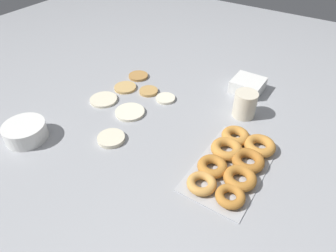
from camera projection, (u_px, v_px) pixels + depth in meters
ground_plane at (143, 119)px, 1.16m from camera, size 3.00×3.00×0.00m
pancake_0 at (149, 91)px, 1.30m from camera, size 0.08×0.08×0.01m
pancake_1 at (111, 138)px, 1.06m from camera, size 0.10×0.10×0.01m
pancake_2 at (166, 98)px, 1.25m from camera, size 0.08×0.08×0.01m
pancake_3 at (130, 112)px, 1.18m from camera, size 0.12×0.12×0.01m
pancake_4 at (104, 100)px, 1.25m from camera, size 0.11×0.11×0.01m
pancake_5 at (138, 76)px, 1.40m from camera, size 0.09×0.09×0.01m
pancake_6 at (125, 88)px, 1.32m from camera, size 0.10×0.10×0.01m
donut_tray at (234, 161)px, 0.96m from camera, size 0.36×0.21×0.04m
batter_bowl at (25, 132)px, 1.05m from camera, size 0.15×0.15×0.06m
container_stack at (248, 85)px, 1.29m from camera, size 0.12×0.13×0.05m
paper_cup at (245, 104)px, 1.14m from camera, size 0.09×0.09×0.10m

